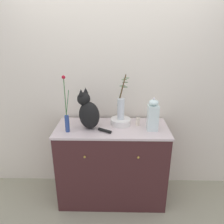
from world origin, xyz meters
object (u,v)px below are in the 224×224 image
candle_pillar (138,122)px  jar_lidded_porcelain (153,115)px  sideboard (112,163)px  vase_slim_green (67,118)px  cat_sitting (88,112)px  vase_glass_clear (121,107)px  bowl_porcelain (121,122)px

candle_pillar → jar_lidded_porcelain: bearing=-35.8°
sideboard → candle_pillar: (0.29, 0.05, 0.52)m
vase_slim_green → jar_lidded_porcelain: 0.90m
cat_sitting → vase_glass_clear: bearing=16.3°
cat_sitting → jar_lidded_porcelain: size_ratio=1.22×
cat_sitting → vase_slim_green: 0.24m
bowl_porcelain → vase_glass_clear: 0.17m
sideboard → cat_sitting: (-0.25, -0.02, 0.66)m
vase_slim_green → candle_pillar: vase_slim_green is taller
cat_sitting → vase_glass_clear: (0.35, 0.10, 0.02)m
cat_sitting → jar_lidded_porcelain: 0.69m
bowl_porcelain → sideboard: bearing=-140.0°
vase_glass_clear → jar_lidded_porcelain: vase_glass_clear is taller
vase_slim_green → bowl_porcelain: (0.57, 0.20, -0.12)m
vase_glass_clear → candle_pillar: size_ratio=4.85×
bowl_porcelain → candle_pillar: candle_pillar is taller
jar_lidded_porcelain → vase_slim_green: bearing=-175.8°
jar_lidded_porcelain → candle_pillar: jar_lidded_porcelain is taller
sideboard → bowl_porcelain: 0.52m
vase_slim_green → bowl_porcelain: size_ratio=2.62×
candle_pillar → vase_slim_green: bearing=-167.2°
vase_glass_clear → jar_lidded_porcelain: 0.36m
cat_sitting → vase_slim_green: vase_slim_green is taller
vase_slim_green → sideboard: bearing=14.1°
vase_slim_green → candle_pillar: 0.78m
vase_glass_clear → jar_lidded_porcelain: (0.33, -0.14, -0.04)m
sideboard → vase_slim_green: vase_slim_green is taller
cat_sitting → bowl_porcelain: cat_sitting is taller
vase_slim_green → bowl_porcelain: 0.61m
jar_lidded_porcelain → cat_sitting: bearing=177.3°
bowl_porcelain → jar_lidded_porcelain: jar_lidded_porcelain is taller
sideboard → vase_slim_green: (-0.47, -0.12, 0.63)m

